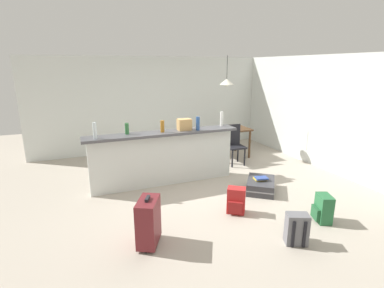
% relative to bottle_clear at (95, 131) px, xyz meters
% --- Properties ---
extents(ground_plane, '(13.00, 13.00, 0.05)m').
position_rel_bottle_clear_xyz_m(ground_plane, '(1.81, -0.44, -1.22)').
color(ground_plane, '#ADA393').
extents(wall_back, '(6.60, 0.10, 2.50)m').
position_rel_bottle_clear_xyz_m(wall_back, '(1.81, 2.61, 0.06)').
color(wall_back, silver).
rests_on(wall_back, ground_plane).
extents(wall_right, '(0.10, 6.00, 2.50)m').
position_rel_bottle_clear_xyz_m(wall_right, '(4.86, -0.14, 0.06)').
color(wall_right, silver).
rests_on(wall_right, ground_plane).
extents(partition_half_wall, '(2.80, 0.20, 1.00)m').
position_rel_bottle_clear_xyz_m(partition_half_wall, '(1.24, 0.06, -0.69)').
color(partition_half_wall, silver).
rests_on(partition_half_wall, ground_plane).
extents(bar_countertop, '(2.96, 0.40, 0.05)m').
position_rel_bottle_clear_xyz_m(bar_countertop, '(1.24, 0.06, -0.17)').
color(bar_countertop, '#4C4C51').
rests_on(bar_countertop, partition_half_wall).
extents(bottle_clear, '(0.06, 0.06, 0.28)m').
position_rel_bottle_clear_xyz_m(bottle_clear, '(0.00, 0.00, 0.00)').
color(bottle_clear, silver).
rests_on(bottle_clear, bar_countertop).
extents(bottle_green, '(0.07, 0.07, 0.21)m').
position_rel_bottle_clear_xyz_m(bottle_green, '(0.57, 0.14, -0.04)').
color(bottle_green, '#2D6B38').
rests_on(bottle_green, bar_countertop).
extents(bottle_amber, '(0.07, 0.07, 0.22)m').
position_rel_bottle_clear_xyz_m(bottle_amber, '(1.22, 0.06, -0.03)').
color(bottle_amber, '#9E661E').
rests_on(bottle_amber, bar_countertop).
extents(bottle_blue, '(0.07, 0.07, 0.26)m').
position_rel_bottle_clear_xyz_m(bottle_blue, '(1.91, -0.03, -0.01)').
color(bottle_blue, '#284C89').
rests_on(bottle_blue, bar_countertop).
extents(bottle_white, '(0.07, 0.07, 0.30)m').
position_rel_bottle_clear_xyz_m(bottle_white, '(2.52, 0.16, 0.01)').
color(bottle_white, silver).
rests_on(bottle_white, bar_countertop).
extents(grocery_bag, '(0.26, 0.18, 0.22)m').
position_rel_bottle_clear_xyz_m(grocery_bag, '(1.67, 0.08, -0.03)').
color(grocery_bag, tan).
rests_on(grocery_bag, bar_countertop).
extents(dining_table, '(1.10, 0.80, 0.74)m').
position_rel_bottle_clear_xyz_m(dining_table, '(3.22, 1.21, -0.55)').
color(dining_table, '#4C331E').
rests_on(dining_table, ground_plane).
extents(dining_chair_near_partition, '(0.41, 0.41, 0.93)m').
position_rel_bottle_clear_xyz_m(dining_chair_near_partition, '(3.12, 0.63, -0.68)').
color(dining_chair_near_partition, black).
rests_on(dining_chair_near_partition, ground_plane).
extents(pendant_lamp, '(0.34, 0.34, 0.73)m').
position_rel_bottle_clear_xyz_m(pendant_lamp, '(3.19, 1.21, 0.70)').
color(pendant_lamp, black).
extents(suitcase_flat_charcoal, '(0.81, 0.86, 0.22)m').
position_rel_bottle_clear_xyz_m(suitcase_flat_charcoal, '(2.80, -0.94, -1.08)').
color(suitcase_flat_charcoal, '#38383D').
rests_on(suitcase_flat_charcoal, ground_plane).
extents(backpack_grey, '(0.33, 0.31, 0.42)m').
position_rel_bottle_clear_xyz_m(backpack_grey, '(2.25, -2.51, -0.99)').
color(backpack_grey, slate).
rests_on(backpack_grey, ground_plane).
extents(suitcase_upright_maroon, '(0.42, 0.50, 0.67)m').
position_rel_bottle_clear_xyz_m(suitcase_upright_maroon, '(0.46, -1.81, -0.86)').
color(suitcase_upright_maroon, maroon).
rests_on(suitcase_upright_maroon, ground_plane).
extents(backpack_green, '(0.31, 0.33, 0.42)m').
position_rel_bottle_clear_xyz_m(backpack_green, '(3.01, -2.22, -0.99)').
color(backpack_green, '#286B3D').
rests_on(backpack_green, ground_plane).
extents(backpack_red, '(0.34, 0.33, 0.42)m').
position_rel_bottle_clear_xyz_m(backpack_red, '(1.94, -1.50, -0.99)').
color(backpack_red, red).
rests_on(backpack_red, ground_plane).
extents(book_stack, '(0.25, 0.24, 0.06)m').
position_rel_bottle_clear_xyz_m(book_stack, '(2.78, -0.95, -0.94)').
color(book_stack, gold).
rests_on(book_stack, suitcase_flat_charcoal).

